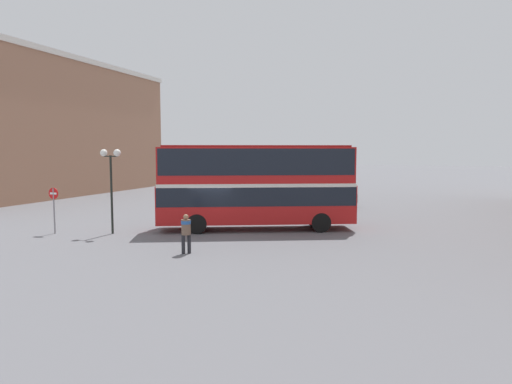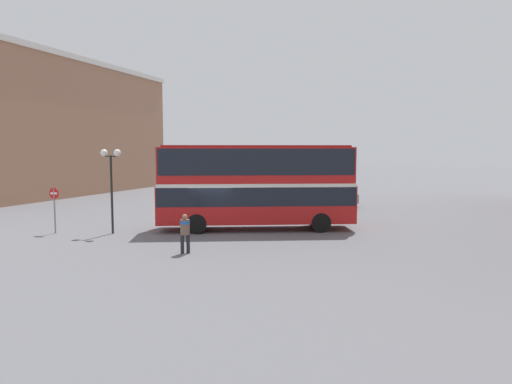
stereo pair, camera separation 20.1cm
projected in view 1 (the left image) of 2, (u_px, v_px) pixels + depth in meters
name	position (u px, v px, depth m)	size (l,w,h in m)	color
ground_plane	(213.00, 232.00, 25.09)	(240.00, 240.00, 0.00)	slate
building_row_left	(32.00, 128.00, 45.60)	(11.79, 30.55, 13.46)	#9E7056
double_decker_bus	(256.00, 182.00, 25.51)	(10.97, 6.54, 4.74)	red
pedestrian_foreground	(186.00, 230.00, 19.65)	(0.60, 0.60, 1.72)	#232328
parked_car_kerb_near	(327.00, 197.00, 36.38)	(4.81, 2.37, 1.52)	slate
street_lamp_twin_globe	(111.00, 167.00, 24.15)	(1.22, 0.38, 4.52)	black
no_entry_sign	(54.00, 203.00, 24.37)	(0.62, 0.08, 2.48)	gray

